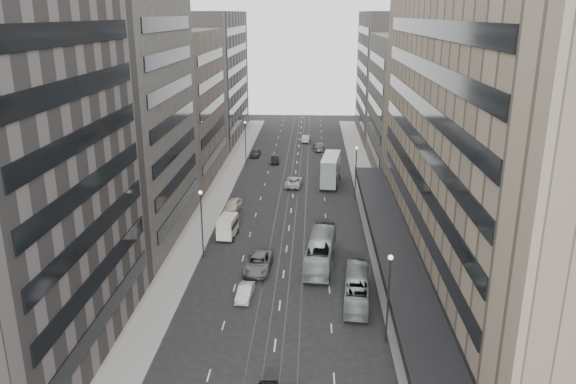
% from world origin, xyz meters
% --- Properties ---
extents(ground, '(220.00, 220.00, 0.00)m').
position_xyz_m(ground, '(0.00, 0.00, 0.00)').
color(ground, black).
rests_on(ground, ground).
extents(sidewalk_right, '(4.00, 125.00, 0.15)m').
position_xyz_m(sidewalk_right, '(12.00, 37.50, 0.07)').
color(sidewalk_right, gray).
rests_on(sidewalk_right, ground).
extents(sidewalk_left, '(4.00, 125.00, 0.15)m').
position_xyz_m(sidewalk_left, '(-12.00, 37.50, 0.07)').
color(sidewalk_left, gray).
rests_on(sidewalk_left, ground).
extents(department_store, '(19.20, 60.00, 30.00)m').
position_xyz_m(department_store, '(21.45, 8.00, 14.95)').
color(department_store, gray).
rests_on(department_store, ground).
extents(building_right_mid, '(15.00, 28.00, 24.00)m').
position_xyz_m(building_right_mid, '(21.50, 52.00, 12.00)').
color(building_right_mid, '#44413B').
rests_on(building_right_mid, ground).
extents(building_right_far, '(15.00, 32.00, 28.00)m').
position_xyz_m(building_right_far, '(21.50, 82.00, 14.00)').
color(building_right_far, '#5B5552').
rests_on(building_right_far, ground).
extents(building_left_b, '(15.00, 26.00, 34.00)m').
position_xyz_m(building_left_b, '(-21.50, 19.00, 17.00)').
color(building_left_b, '#44413B').
rests_on(building_left_b, ground).
extents(building_left_c, '(15.00, 28.00, 25.00)m').
position_xyz_m(building_left_c, '(-21.50, 46.00, 12.50)').
color(building_left_c, '#65584E').
rests_on(building_left_c, ground).
extents(building_left_d, '(15.00, 38.00, 28.00)m').
position_xyz_m(building_left_d, '(-21.50, 79.00, 14.00)').
color(building_left_d, '#5B5552').
rests_on(building_left_d, ground).
extents(lamp_right_near, '(0.44, 0.44, 8.32)m').
position_xyz_m(lamp_right_near, '(9.70, -5.00, 5.20)').
color(lamp_right_near, '#262628').
rests_on(lamp_right_near, ground).
extents(lamp_right_far, '(0.44, 0.44, 8.32)m').
position_xyz_m(lamp_right_far, '(9.70, 35.00, 5.20)').
color(lamp_right_far, '#262628').
rests_on(lamp_right_far, ground).
extents(lamp_left_near, '(0.44, 0.44, 8.32)m').
position_xyz_m(lamp_left_near, '(-9.70, 12.00, 5.20)').
color(lamp_left_near, '#262628').
rests_on(lamp_left_near, ground).
extents(lamp_left_far, '(0.44, 0.44, 8.32)m').
position_xyz_m(lamp_left_far, '(-9.70, 55.00, 5.20)').
color(lamp_left_far, '#262628').
rests_on(lamp_left_far, ground).
extents(bus_near, '(3.14, 9.92, 2.72)m').
position_xyz_m(bus_near, '(7.65, 2.37, 1.36)').
color(bus_near, gray).
rests_on(bus_near, ground).
extents(bus_far, '(3.92, 12.02, 3.29)m').
position_xyz_m(bus_far, '(4.13, 10.82, 1.64)').
color(bus_far, '#939F98').
rests_on(bus_far, ground).
extents(double_decker, '(3.71, 9.41, 5.01)m').
position_xyz_m(double_decker, '(6.06, 42.33, 2.71)').
color(double_decker, slate).
rests_on(double_decker, ground).
extents(panel_van, '(2.45, 4.52, 2.75)m').
position_xyz_m(panel_van, '(-7.75, 18.39, 1.52)').
color(panel_van, beige).
rests_on(panel_van, ground).
extents(sedan_1, '(1.69, 4.14, 1.34)m').
position_xyz_m(sedan_1, '(-3.59, 2.32, 0.67)').
color(sedan_1, beige).
rests_on(sedan_1, ground).
extents(sedan_2, '(3.16, 6.30, 1.71)m').
position_xyz_m(sedan_2, '(-2.90, 8.87, 0.86)').
color(sedan_2, '#5F5E61').
rests_on(sedan_2, ground).
extents(sedan_4, '(2.70, 5.26, 1.71)m').
position_xyz_m(sedan_4, '(-8.50, 28.50, 0.86)').
color(sedan_4, beige).
rests_on(sedan_4, ground).
extents(sedan_5, '(1.76, 4.31, 1.39)m').
position_xyz_m(sedan_5, '(-4.24, 56.26, 0.69)').
color(sedan_5, black).
rests_on(sedan_5, ground).
extents(sedan_6, '(3.10, 5.90, 1.58)m').
position_xyz_m(sedan_6, '(-0.07, 41.32, 0.79)').
color(sedan_6, beige).
rests_on(sedan_6, ground).
extents(sedan_7, '(2.95, 5.90, 1.65)m').
position_xyz_m(sedan_7, '(4.35, 67.25, 0.82)').
color(sedan_7, slate).
rests_on(sedan_7, ground).
extents(sedan_8, '(2.13, 4.72, 1.57)m').
position_xyz_m(sedan_8, '(-8.50, 61.28, 0.79)').
color(sedan_8, '#2B2B2E').
rests_on(sedan_8, ground).
extents(sedan_9, '(2.09, 4.88, 1.56)m').
position_xyz_m(sedan_9, '(1.54, 75.29, 0.78)').
color(sedan_9, '#9E9882').
rests_on(sedan_9, ground).
extents(pedestrian, '(0.82, 0.73, 1.88)m').
position_xyz_m(pedestrian, '(12.97, -9.43, 1.09)').
color(pedestrian, black).
rests_on(pedestrian, sidewalk_right).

